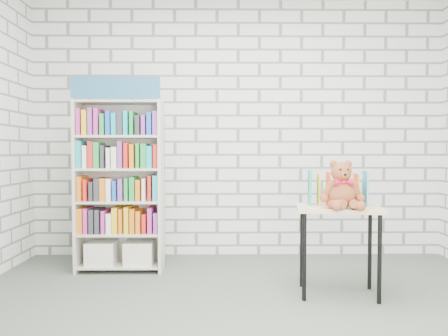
{
  "coord_description": "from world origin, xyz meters",
  "views": [
    {
      "loc": [
        -0.22,
        -2.83,
        1.15
      ],
      "look_at": [
        -0.17,
        0.95,
        1.0
      ],
      "focal_mm": 35.0,
      "sensor_mm": 36.0,
      "label": 1
    }
  ],
  "objects": [
    {
      "name": "ground",
      "position": [
        0.0,
        0.0,
        0.0
      ],
      "size": [
        4.5,
        4.5,
        0.0
      ],
      "primitive_type": "plane",
      "color": "#445044",
      "rests_on": "ground"
    },
    {
      "name": "room_shell",
      "position": [
        0.0,
        0.0,
        1.78
      ],
      "size": [
        4.52,
        4.02,
        2.81
      ],
      "color": "silver",
      "rests_on": "ground"
    },
    {
      "name": "bookshelf",
      "position": [
        -1.16,
        1.36,
        0.84
      ],
      "size": [
        0.82,
        0.32,
        1.83
      ],
      "color": "beige",
      "rests_on": "ground"
    },
    {
      "name": "display_table",
      "position": [
        0.74,
        0.62,
        0.61
      ],
      "size": [
        0.72,
        0.54,
        0.71
      ],
      "color": "tan",
      "rests_on": "ground"
    },
    {
      "name": "table_books",
      "position": [
        0.76,
        0.72,
        0.85
      ],
      "size": [
        0.48,
        0.26,
        0.27
      ],
      "color": "teal",
      "rests_on": "display_table"
    },
    {
      "name": "teddy_bear",
      "position": [
        0.74,
        0.51,
        0.86
      ],
      "size": [
        0.35,
        0.32,
        0.37
      ],
      "color": "brown",
      "rests_on": "display_table"
    }
  ]
}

